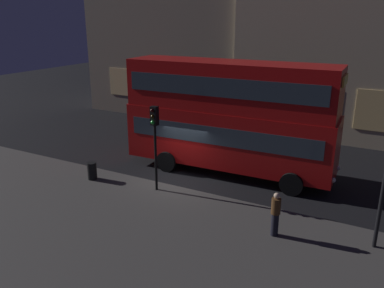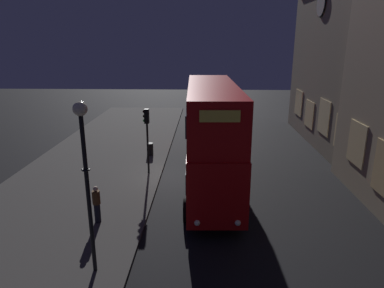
{
  "view_description": "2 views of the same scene",
  "coord_description": "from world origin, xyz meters",
  "views": [
    {
      "loc": [
        9.24,
        -15.72,
        7.9
      ],
      "look_at": [
        0.61,
        0.44,
        1.89
      ],
      "focal_mm": 36.79,
      "sensor_mm": 36.0,
      "label": 1
    },
    {
      "loc": [
        19.34,
        1.74,
        7.82
      ],
      "look_at": [
        -0.16,
        1.05,
        2.01
      ],
      "focal_mm": 31.86,
      "sensor_mm": 36.0,
      "label": 2
    }
  ],
  "objects": [
    {
      "name": "ground_plane",
      "position": [
        0.0,
        0.0,
        0.0
      ],
      "size": [
        80.0,
        80.0,
        0.0
      ],
      "primitive_type": "plane",
      "color": "black"
    },
    {
      "name": "traffic_light_near_kerb",
      "position": [
        -0.18,
        -1.64,
        2.98
      ],
      "size": [
        0.33,
        0.37,
        3.98
      ],
      "rotation": [
        0.0,
        0.0,
        -0.03
      ],
      "color": "black",
      "rests_on": "sidewalk_slab"
    },
    {
      "name": "double_decker_bus",
      "position": [
        1.79,
        2.16,
        3.21
      ],
      "size": [
        10.9,
        3.09,
        5.77
      ],
      "rotation": [
        0.0,
        0.0,
        0.03
      ],
      "color": "#B20F0F",
      "rests_on": "ground"
    },
    {
      "name": "pedestrian",
      "position": [
        5.88,
        -2.95,
        1.0
      ],
      "size": [
        0.35,
        0.35,
        1.72
      ],
      "rotation": [
        0.0,
        0.0,
        3.72
      ],
      "color": "black",
      "rests_on": "sidewalk_slab"
    },
    {
      "name": "sidewalk_slab",
      "position": [
        0.0,
        -5.32,
        0.06
      ],
      "size": [
        44.0,
        8.95,
        0.12
      ],
      "primitive_type": "cube",
      "color": "#423F3D",
      "rests_on": "ground"
    },
    {
      "name": "litter_bin",
      "position": [
        -3.68,
        -2.08,
        0.55
      ],
      "size": [
        0.46,
        0.46,
        0.87
      ],
      "primitive_type": "cylinder",
      "color": "black",
      "rests_on": "sidewalk_slab"
    },
    {
      "name": "building_plain_facade",
      "position": [
        6.42,
        14.07,
        8.3
      ],
      "size": [
        15.15,
        8.73,
        16.6
      ],
      "color": "tan",
      "rests_on": "ground"
    },
    {
      "name": "building_with_clock",
      "position": [
        -6.3,
        14.26,
        7.58
      ],
      "size": [
        16.81,
        8.22,
        15.15
      ],
      "color": "gray",
      "rests_on": "ground"
    }
  ]
}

